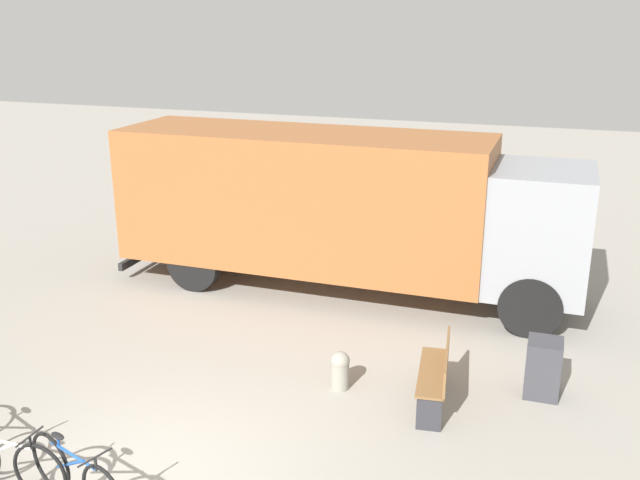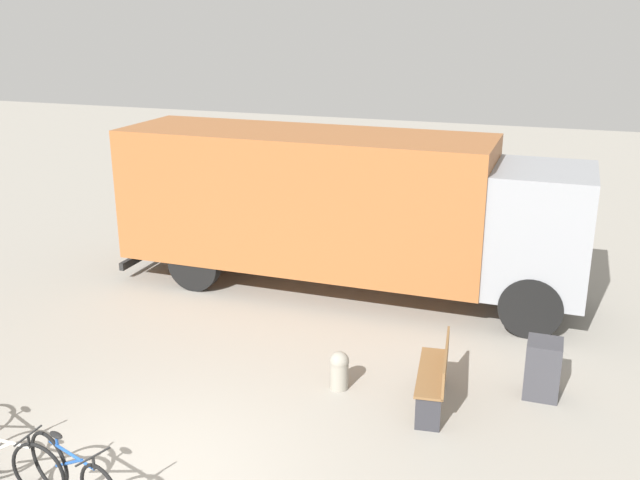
{
  "view_description": "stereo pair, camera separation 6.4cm",
  "coord_description": "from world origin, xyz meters",
  "px_view_note": "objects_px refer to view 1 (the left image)",
  "views": [
    {
      "loc": [
        4.35,
        -6.23,
        5.45
      ],
      "look_at": [
        0.67,
        4.63,
        1.74
      ],
      "focal_mm": 40.0,
      "sensor_mm": 36.0,
      "label": 1
    },
    {
      "loc": [
        4.41,
        -6.21,
        5.45
      ],
      "look_at": [
        0.67,
        4.63,
        1.74
      ],
      "focal_mm": 40.0,
      "sensor_mm": 36.0,
      "label": 2
    }
  ],
  "objects_px": {
    "delivery_truck": "(339,204)",
    "bicycle_middle": "(4,462)",
    "utility_box": "(543,368)",
    "bollard_near_bench": "(340,369)",
    "park_bench": "(438,373)",
    "bicycle_far": "(76,476)"
  },
  "relations": [
    {
      "from": "park_bench",
      "to": "bollard_near_bench",
      "type": "distance_m",
      "value": 1.47
    },
    {
      "from": "delivery_truck",
      "to": "bicycle_far",
      "type": "distance_m",
      "value": 7.53
    },
    {
      "from": "park_bench",
      "to": "bicycle_far",
      "type": "distance_m",
      "value": 4.99
    },
    {
      "from": "delivery_truck",
      "to": "bicycle_middle",
      "type": "bearing_deg",
      "value": -103.35
    },
    {
      "from": "delivery_truck",
      "to": "bicycle_middle",
      "type": "height_order",
      "value": "delivery_truck"
    },
    {
      "from": "bicycle_middle",
      "to": "delivery_truck",
      "type": "bearing_deg",
      "value": 77.02
    },
    {
      "from": "delivery_truck",
      "to": "park_bench",
      "type": "relative_size",
      "value": 5.97
    },
    {
      "from": "delivery_truck",
      "to": "park_bench",
      "type": "bearing_deg",
      "value": -54.49
    },
    {
      "from": "bicycle_far",
      "to": "utility_box",
      "type": "xyz_separation_m",
      "value": [
        4.94,
        4.32,
        0.04
      ]
    },
    {
      "from": "delivery_truck",
      "to": "bollard_near_bench",
      "type": "xyz_separation_m",
      "value": [
        1.2,
        -3.81,
        -1.48
      ]
    },
    {
      "from": "delivery_truck",
      "to": "bicycle_middle",
      "type": "relative_size",
      "value": 5.23
    },
    {
      "from": "park_bench",
      "to": "bollard_near_bench",
      "type": "height_order",
      "value": "park_bench"
    },
    {
      "from": "park_bench",
      "to": "bicycle_far",
      "type": "xyz_separation_m",
      "value": [
        -3.51,
        -3.55,
        -0.11
      ]
    },
    {
      "from": "bollard_near_bench",
      "to": "utility_box",
      "type": "distance_m",
      "value": 2.99
    },
    {
      "from": "delivery_truck",
      "to": "bicycle_far",
      "type": "height_order",
      "value": "delivery_truck"
    },
    {
      "from": "utility_box",
      "to": "bollard_near_bench",
      "type": "bearing_deg",
      "value": -164.84
    },
    {
      "from": "bicycle_far",
      "to": "park_bench",
      "type": "bearing_deg",
      "value": 64.3
    },
    {
      "from": "park_bench",
      "to": "bicycle_middle",
      "type": "xyz_separation_m",
      "value": [
        -4.48,
        -3.58,
        -0.11
      ]
    },
    {
      "from": "bicycle_middle",
      "to": "utility_box",
      "type": "relative_size",
      "value": 2.02
    },
    {
      "from": "delivery_truck",
      "to": "bollard_near_bench",
      "type": "relative_size",
      "value": 15.4
    },
    {
      "from": "bicycle_middle",
      "to": "utility_box",
      "type": "distance_m",
      "value": 7.34
    },
    {
      "from": "bollard_near_bench",
      "to": "utility_box",
      "type": "height_order",
      "value": "utility_box"
    }
  ]
}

